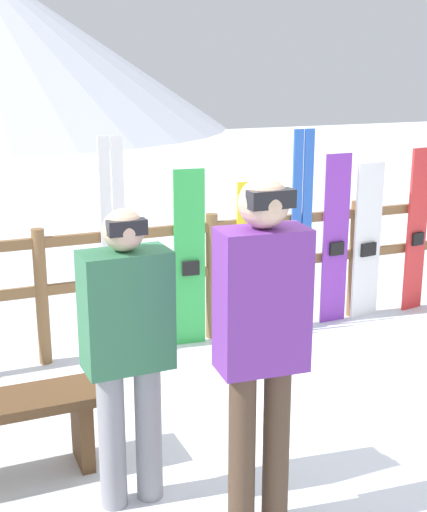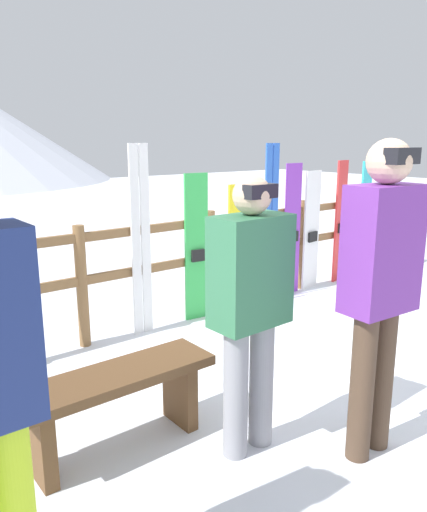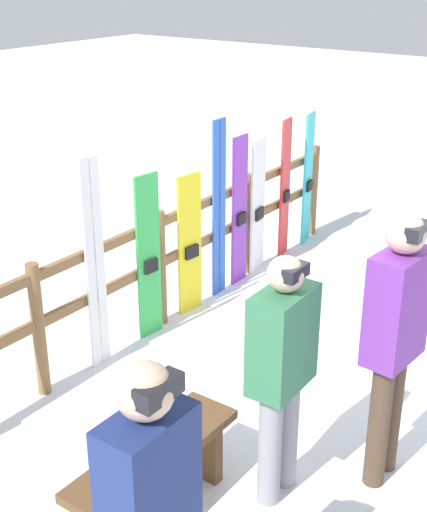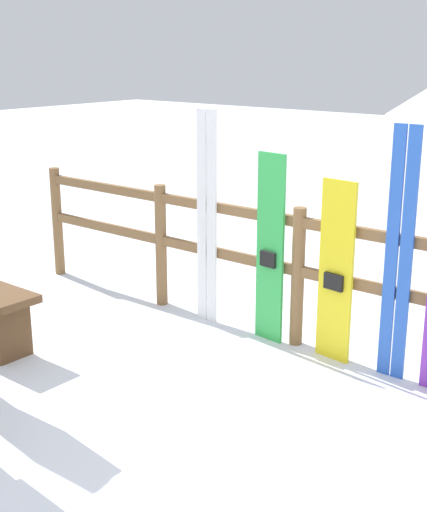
# 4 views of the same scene
# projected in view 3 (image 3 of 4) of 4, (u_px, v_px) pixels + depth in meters

# --- Properties ---
(ground_plane) EXTENTS (40.00, 40.00, 0.00)m
(ground_plane) POSITION_uv_depth(u_px,v_px,m) (332.00, 383.00, 5.69)
(ground_plane) COLOR white
(fence) EXTENTS (5.83, 0.10, 1.09)m
(fence) POSITION_uv_depth(u_px,v_px,m) (160.00, 257.00, 6.39)
(fence) COLOR brown
(fence) RESTS_ON ground
(bench) EXTENTS (1.21, 0.36, 0.49)m
(bench) POSITION_uv_depth(u_px,v_px,m) (155.00, 467.00, 4.21)
(bench) COLOR brown
(bench) RESTS_ON ground
(person_purple) EXTENTS (0.44, 0.27, 1.81)m
(person_purple) POSITION_uv_depth(u_px,v_px,m) (395.00, 331.00, 4.28)
(person_purple) COLOR #4C3828
(person_purple) RESTS_ON ground
(person_plaid_green) EXTENTS (0.45, 0.26, 1.62)m
(person_plaid_green) POSITION_uv_depth(u_px,v_px,m) (282.00, 364.00, 4.19)
(person_plaid_green) COLOR gray
(person_plaid_green) RESTS_ON ground
(ski_pair_white) EXTENTS (0.20, 0.02, 1.78)m
(ski_pair_white) POSITION_uv_depth(u_px,v_px,m) (95.00, 266.00, 5.63)
(ski_pair_white) COLOR white
(ski_pair_white) RESTS_ON ground
(snowboard_green) EXTENTS (0.26, 0.08, 1.49)m
(snowboard_green) POSITION_uv_depth(u_px,v_px,m) (149.00, 258.00, 6.16)
(snowboard_green) COLOR green
(snowboard_green) RESTS_ON ground
(snowboard_yellow) EXTENTS (0.29, 0.08, 1.35)m
(snowboard_yellow) POSITION_uv_depth(u_px,v_px,m) (190.00, 245.00, 6.62)
(snowboard_yellow) COLOR yellow
(snowboard_yellow) RESTS_ON ground
(ski_pair_blue) EXTENTS (0.20, 0.02, 1.77)m
(ski_pair_blue) POSITION_uv_depth(u_px,v_px,m) (219.00, 210.00, 6.89)
(ski_pair_blue) COLOR blue
(ski_pair_blue) RESTS_ON ground
(snowboard_purple) EXTENTS (0.26, 0.06, 1.55)m
(snowboard_purple) POSITION_uv_depth(u_px,v_px,m) (240.00, 211.00, 7.19)
(snowboard_purple) COLOR purple
(snowboard_purple) RESTS_ON ground
(snowboard_white) EXTENTS (0.30, 0.09, 1.45)m
(snowboard_white) POSITION_uv_depth(u_px,v_px,m) (258.00, 207.00, 7.47)
(snowboard_white) COLOR white
(snowboard_white) RESTS_ON ground
(snowboard_red) EXTENTS (0.24, 0.09, 1.56)m
(snowboard_red) POSITION_uv_depth(u_px,v_px,m) (285.00, 189.00, 7.86)
(snowboard_red) COLOR red
(snowboard_red) RESTS_ON ground
(snowboard_cyan) EXTENTS (0.27, 0.09, 1.53)m
(snowboard_cyan) POSITION_uv_depth(u_px,v_px,m) (308.00, 179.00, 8.25)
(snowboard_cyan) COLOR #2DBFCC
(snowboard_cyan) RESTS_ON ground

